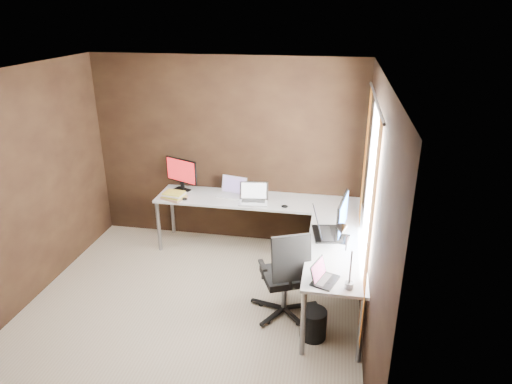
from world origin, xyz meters
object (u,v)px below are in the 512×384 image
at_px(laptop_silver, 253,198).
at_px(laptop_black_small, 322,277).
at_px(drawer_pedestal, 329,248).
at_px(desk_lamp, 344,248).
at_px(monitor_left, 181,173).
at_px(monitor_right, 342,216).
at_px(wastebasket, 313,324).
at_px(office_chair, 285,290).
at_px(book_stack, 174,196).
at_px(laptop_white, 232,191).
at_px(laptop_black_big, 324,230).

height_order(laptop_silver, laptop_black_small, laptop_silver).
distance_m(drawer_pedestal, desk_lamp, 1.63).
bearing_deg(monitor_left, laptop_black_small, -20.41).
bearing_deg(monitor_right, wastebasket, 172.24).
bearing_deg(office_chair, monitor_left, 113.76).
xyz_separation_m(drawer_pedestal, monitor_right, (0.11, -0.57, 0.70)).
height_order(drawer_pedestal, wastebasket, drawer_pedestal).
xyz_separation_m(laptop_black_small, desk_lamp, (0.17, -0.02, 0.32)).
distance_m(laptop_black_small, wastebasket, 0.63).
distance_m(monitor_right, book_stack, 2.28).
xyz_separation_m(laptop_white, wastebasket, (1.21, -1.73, -0.63)).
relative_size(laptop_black_big, laptop_black_small, 1.44).
bearing_deg(laptop_black_big, office_chair, 134.75).
height_order(drawer_pedestal, book_stack, book_stack).
xyz_separation_m(monitor_right, laptop_silver, (-1.11, 0.83, -0.22)).
xyz_separation_m(book_stack, wastebasket, (1.92, -1.47, -0.62)).
xyz_separation_m(monitor_right, laptop_black_big, (-0.19, 0.08, -0.21)).
distance_m(book_stack, wastebasket, 2.50).
bearing_deg(desk_lamp, book_stack, 168.18).
height_order(drawer_pedestal, monitor_right, monitor_right).
distance_m(laptop_silver, desk_lamp, 2.05).
bearing_deg(monitor_left, laptop_silver, 11.20).
distance_m(laptop_black_big, office_chair, 0.78).
relative_size(laptop_silver, office_chair, 0.39).
height_order(desk_lamp, wastebasket, desk_lamp).
bearing_deg(laptop_black_big, monitor_right, -122.10).
bearing_deg(laptop_white, office_chair, -45.11).
height_order(laptop_black_small, desk_lamp, desk_lamp).
bearing_deg(desk_lamp, wastebasket, 176.46).
distance_m(monitor_left, monitor_right, 2.38).
distance_m(monitor_left, book_stack, 0.37).
distance_m(laptop_black_small, office_chair, 0.75).
height_order(laptop_black_small, office_chair, office_chair).
relative_size(laptop_black_small, office_chair, 0.32).
height_order(monitor_left, laptop_silver, monitor_left).
relative_size(laptop_white, laptop_black_small, 1.23).
xyz_separation_m(drawer_pedestal, office_chair, (-0.42, -0.98, -0.00)).
relative_size(monitor_left, book_stack, 1.41).
relative_size(book_stack, desk_lamp, 0.58).
xyz_separation_m(laptop_black_small, book_stack, (-1.99, 1.58, 0.00)).
height_order(monitor_right, laptop_white, monitor_right).
xyz_separation_m(laptop_black_small, office_chair, (-0.38, 0.43, -0.48)).
height_order(monitor_right, wastebasket, monitor_right).
bearing_deg(monitor_right, laptop_white, 63.63).
bearing_deg(wastebasket, desk_lamp, -28.24).
bearing_deg(monitor_left, monitor_right, -2.97).
relative_size(laptop_silver, desk_lamp, 0.67).
bearing_deg(monitor_left, desk_lamp, -18.27).
height_order(laptop_silver, desk_lamp, desk_lamp).
bearing_deg(drawer_pedestal, laptop_white, 161.67).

